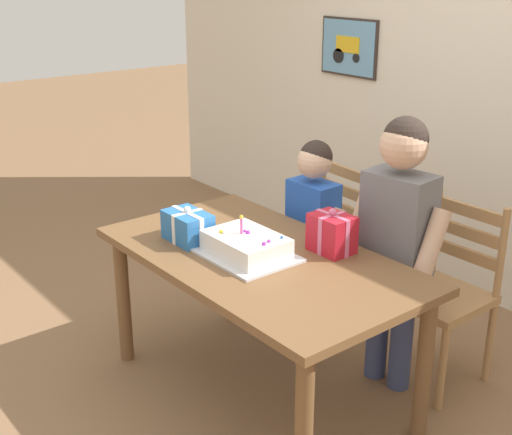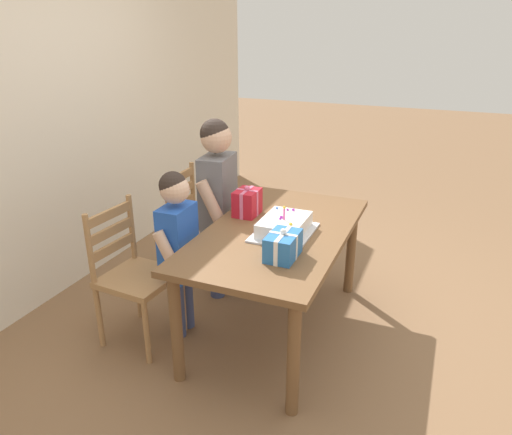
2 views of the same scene
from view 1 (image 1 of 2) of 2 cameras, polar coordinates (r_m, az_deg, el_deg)
ground_plane at (r=3.49m, az=0.30°, el=-14.32°), size 20.00×20.00×0.00m
back_wall at (r=4.26m, az=19.36°, el=10.03°), size 6.40×0.11×2.60m
dining_table at (r=3.16m, az=0.32°, el=-4.71°), size 1.54×0.86×0.74m
birthday_cake at (r=3.10m, az=-0.83°, el=-2.37°), size 0.44×0.34×0.19m
gift_box_red_large at (r=3.15m, az=6.29°, el=-1.31°), size 0.20×0.15×0.21m
gift_box_beside_cake at (r=3.27m, az=-5.66°, el=-0.76°), size 0.24×0.16×0.18m
chair_left at (r=4.03m, az=5.53°, el=-1.84°), size 0.45×0.45×0.92m
chair_right at (r=3.52m, az=15.32°, el=-5.92°), size 0.42×0.42×0.92m
child_older at (r=3.27m, az=11.60°, el=-0.91°), size 0.51×0.30×1.35m
child_younger at (r=3.68m, az=4.69°, el=-0.36°), size 0.41×0.23×1.13m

